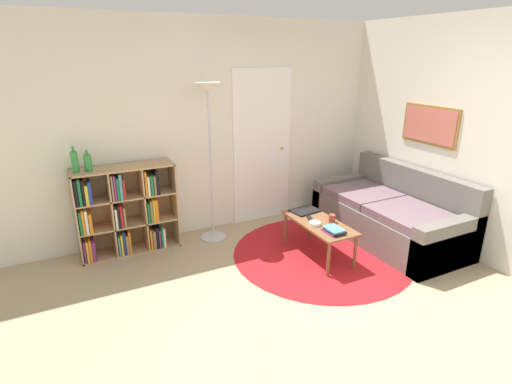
% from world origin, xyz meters
% --- Properties ---
extents(ground_plane, '(14.00, 14.00, 0.00)m').
position_xyz_m(ground_plane, '(0.00, 0.00, 0.00)').
color(ground_plane, tan).
extents(wall_back, '(7.08, 0.11, 2.60)m').
position_xyz_m(wall_back, '(0.02, 2.66, 1.29)').
color(wall_back, silver).
rests_on(wall_back, ground_plane).
extents(wall_right, '(0.08, 5.63, 2.60)m').
position_xyz_m(wall_right, '(2.06, 1.32, 1.30)').
color(wall_right, silver).
rests_on(wall_right, ground_plane).
extents(rug, '(2.04, 2.04, 0.01)m').
position_xyz_m(rug, '(0.59, 1.36, 0.00)').
color(rug, '#B2191E').
rests_on(rug, ground_plane).
extents(bookshelf, '(1.09, 0.34, 1.01)m').
position_xyz_m(bookshelf, '(-1.38, 2.44, 0.49)').
color(bookshelf, tan).
rests_on(bookshelf, ground_plane).
extents(floor_lamp, '(0.32, 0.32, 1.88)m').
position_xyz_m(floor_lamp, '(-0.37, 2.32, 1.51)').
color(floor_lamp, '#B7B7BC').
rests_on(floor_lamp, ground_plane).
extents(couch, '(0.94, 1.89, 0.86)m').
position_xyz_m(couch, '(1.62, 1.35, 0.29)').
color(couch, '#66605B').
rests_on(couch, ground_plane).
extents(coffee_table, '(0.42, 0.95, 0.41)m').
position_xyz_m(coffee_table, '(0.53, 1.36, 0.36)').
color(coffee_table, brown).
rests_on(coffee_table, ground_plane).
extents(laptop, '(0.35, 0.27, 0.02)m').
position_xyz_m(laptop, '(0.55, 1.68, 0.42)').
color(laptop, black).
rests_on(laptop, coffee_table).
extents(bowl, '(0.13, 0.13, 0.04)m').
position_xyz_m(bowl, '(0.43, 1.30, 0.43)').
color(bowl, silver).
rests_on(bowl, coffee_table).
extents(book_stack_on_table, '(0.17, 0.23, 0.05)m').
position_xyz_m(book_stack_on_table, '(0.50, 1.05, 0.44)').
color(book_stack_on_table, '#7F287A').
rests_on(book_stack_on_table, coffee_table).
extents(cup, '(0.07, 0.07, 0.09)m').
position_xyz_m(cup, '(0.64, 1.28, 0.46)').
color(cup, '#A33D33').
rests_on(cup, coffee_table).
extents(remote, '(0.09, 0.16, 0.02)m').
position_xyz_m(remote, '(0.47, 1.45, 0.42)').
color(remote, black).
rests_on(remote, coffee_table).
extents(bottle_left, '(0.07, 0.07, 0.28)m').
position_xyz_m(bottle_left, '(-1.81, 2.43, 1.13)').
color(bottle_left, '#2D8438').
rests_on(bottle_left, bookshelf).
extents(bottle_middle, '(0.08, 0.08, 0.22)m').
position_xyz_m(bottle_middle, '(-1.69, 2.42, 1.10)').
color(bottle_middle, '#2D8438').
rests_on(bottle_middle, bookshelf).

